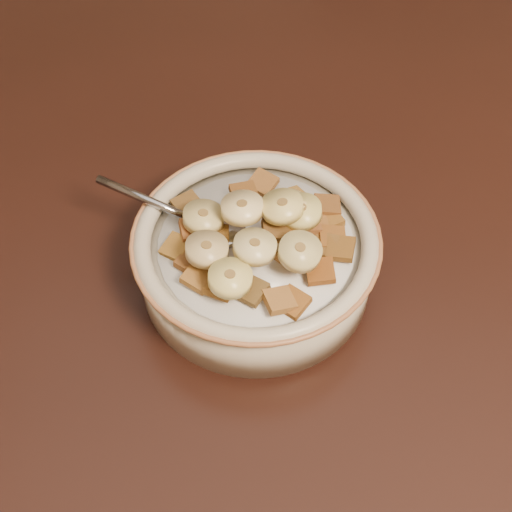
{
  "coord_description": "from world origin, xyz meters",
  "views": [
    {
      "loc": [
        -0.09,
        -0.48,
        1.21
      ],
      "look_at": [
        -0.11,
        -0.13,
        0.78
      ],
      "focal_mm": 50.0,
      "sensor_mm": 36.0,
      "label": 1
    }
  ],
  "objects_px": {
    "table": "(380,182)",
    "cereal_bowl": "(256,263)",
    "chair": "(440,86)",
    "spoon": "(221,231)"
  },
  "relations": [
    {
      "from": "table",
      "to": "chair",
      "type": "distance_m",
      "value": 0.57
    },
    {
      "from": "table",
      "to": "spoon",
      "type": "bearing_deg",
      "value": -138.0
    },
    {
      "from": "chair",
      "to": "spoon",
      "type": "xyz_separation_m",
      "value": [
        -0.3,
        -0.61,
        0.33
      ]
    },
    {
      "from": "chair",
      "to": "cereal_bowl",
      "type": "bearing_deg",
      "value": -129.64
    },
    {
      "from": "cereal_bowl",
      "to": "table",
      "type": "bearing_deg",
      "value": 50.54
    },
    {
      "from": "table",
      "to": "cereal_bowl",
      "type": "bearing_deg",
      "value": -129.7
    },
    {
      "from": "table",
      "to": "cereal_bowl",
      "type": "relative_size",
      "value": 7.75
    },
    {
      "from": "chair",
      "to": "cereal_bowl",
      "type": "xyz_separation_m",
      "value": [
        -0.27,
        -0.62,
        0.3
      ]
    },
    {
      "from": "chair",
      "to": "cereal_bowl",
      "type": "distance_m",
      "value": 0.74
    },
    {
      "from": "cereal_bowl",
      "to": "spoon",
      "type": "height_order",
      "value": "spoon"
    }
  ]
}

